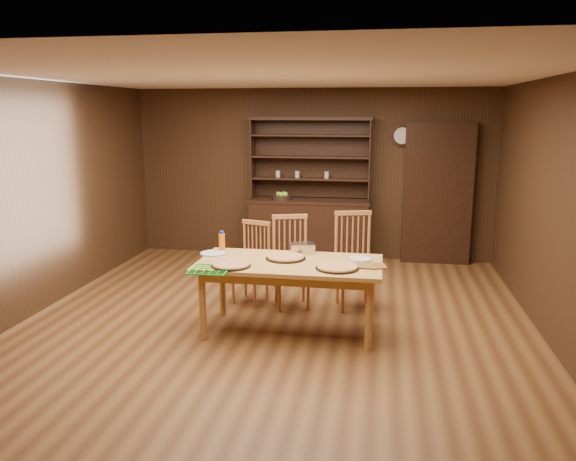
% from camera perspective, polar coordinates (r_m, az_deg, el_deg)
% --- Properties ---
extents(floor, '(6.00, 6.00, 0.00)m').
position_cam_1_polar(floor, '(6.15, -1.23, -9.44)').
color(floor, brown).
rests_on(floor, ground).
extents(room_shell, '(6.00, 6.00, 6.00)m').
position_cam_1_polar(room_shell, '(5.77, -1.30, 5.32)').
color(room_shell, white).
rests_on(room_shell, floor).
extents(china_hutch, '(1.84, 0.52, 2.17)m').
position_cam_1_polar(china_hutch, '(8.61, 2.18, 0.91)').
color(china_hutch, black).
rests_on(china_hutch, floor).
extents(doorway, '(1.00, 0.18, 2.10)m').
position_cam_1_polar(doorway, '(8.65, 14.94, 3.61)').
color(doorway, black).
rests_on(doorway, floor).
extents(wall_clock, '(0.30, 0.05, 0.30)m').
position_cam_1_polar(wall_clock, '(8.59, 11.52, 9.42)').
color(wall_clock, black).
rests_on(wall_clock, room_shell).
extents(dining_table, '(1.87, 0.93, 0.75)m').
position_cam_1_polar(dining_table, '(5.74, 0.16, -3.98)').
color(dining_table, '#C58B44').
rests_on(dining_table, floor).
extents(chair_left, '(0.49, 0.48, 0.97)m').
position_cam_1_polar(chair_left, '(6.74, -3.60, -2.95)').
color(chair_left, '#B6753E').
rests_on(chair_left, floor).
extents(chair_center, '(0.54, 0.53, 1.07)m').
position_cam_1_polar(chair_center, '(6.57, 0.30, -2.83)').
color(chair_center, '#B6753E').
rests_on(chair_center, floor).
extents(chair_right, '(0.56, 0.54, 1.12)m').
position_cam_1_polar(chair_right, '(6.59, 6.72, -2.64)').
color(chair_right, '#B6753E').
rests_on(chair_right, floor).
extents(pizza_left, '(0.39, 0.39, 0.04)m').
position_cam_1_polar(pizza_left, '(5.57, -5.81, -3.48)').
color(pizza_left, black).
rests_on(pizza_left, dining_table).
extents(pizza_right, '(0.43, 0.43, 0.04)m').
position_cam_1_polar(pizza_right, '(5.48, 5.02, -3.72)').
color(pizza_right, black).
rests_on(pizza_right, dining_table).
extents(pizza_center, '(0.42, 0.42, 0.04)m').
position_cam_1_polar(pizza_center, '(5.83, -0.23, -2.73)').
color(pizza_center, black).
rests_on(pizza_center, dining_table).
extents(cooling_rack, '(0.44, 0.44, 0.02)m').
position_cam_1_polar(cooling_rack, '(5.47, -7.95, -3.93)').
color(cooling_rack, green).
rests_on(cooling_rack, dining_table).
extents(plate_left, '(0.29, 0.29, 0.02)m').
position_cam_1_polar(plate_left, '(6.08, -7.58, -2.30)').
color(plate_left, beige).
rests_on(plate_left, dining_table).
extents(plate_right, '(0.25, 0.25, 0.02)m').
position_cam_1_polar(plate_right, '(5.85, 7.32, -2.87)').
color(plate_right, beige).
rests_on(plate_right, dining_table).
extents(foil_dish, '(0.30, 0.25, 0.10)m').
position_cam_1_polar(foil_dish, '(6.08, 1.44, -1.78)').
color(foil_dish, silver).
rests_on(foil_dish, dining_table).
extents(juice_bottle, '(0.07, 0.07, 0.22)m').
position_cam_1_polar(juice_bottle, '(6.18, -6.73, -1.14)').
color(juice_bottle, orange).
rests_on(juice_bottle, dining_table).
extents(pot_holder_a, '(0.22, 0.22, 0.01)m').
position_cam_1_polar(pot_holder_a, '(5.60, 8.94, -3.60)').
color(pot_holder_a, '#A71313').
rests_on(pot_holder_a, dining_table).
extents(pot_holder_b, '(0.23, 0.23, 0.02)m').
position_cam_1_polar(pot_holder_b, '(5.59, 8.01, -3.57)').
color(pot_holder_b, '#A71313').
rests_on(pot_holder_b, dining_table).
extents(fruit_bowl, '(0.29, 0.29, 0.12)m').
position_cam_1_polar(fruit_bowl, '(8.54, -0.62, 3.46)').
color(fruit_bowl, black).
rests_on(fruit_bowl, china_hutch).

